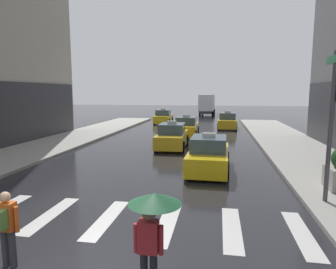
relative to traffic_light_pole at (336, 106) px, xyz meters
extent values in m
cube|color=silver|center=(-8.58, -2.22, -3.25)|extent=(0.50, 2.80, 0.01)
cube|color=silver|center=(-6.78, -2.22, -3.25)|extent=(0.50, 2.80, 0.01)
cube|color=silver|center=(-4.98, -2.22, -3.25)|extent=(0.50, 2.80, 0.01)
cube|color=silver|center=(-3.18, -2.22, -3.25)|extent=(0.50, 2.80, 0.01)
cube|color=silver|center=(-1.38, -2.22, -3.25)|extent=(0.50, 2.80, 0.01)
cylinder|color=#47474C|center=(-0.10, 0.00, -0.71)|extent=(0.14, 0.14, 4.80)
cube|color=#196638|center=(-0.15, 0.18, 1.44)|extent=(0.04, 0.84, 0.24)
cube|color=yellow|center=(-4.03, 3.90, -2.70)|extent=(1.93, 4.55, 0.84)
cube|color=#384C5B|center=(-4.03, 3.80, -1.96)|extent=(1.66, 2.15, 0.64)
cube|color=silver|center=(-4.03, 3.80, -1.55)|extent=(0.61, 0.26, 0.18)
cylinder|color=black|center=(-4.84, 5.27, -2.93)|extent=(0.24, 0.67, 0.66)
cylinder|color=black|center=(-3.13, 5.22, -2.93)|extent=(0.24, 0.67, 0.66)
cylinder|color=black|center=(-4.92, 2.57, -2.93)|extent=(0.24, 0.67, 0.66)
cylinder|color=black|center=(-3.22, 2.52, -2.93)|extent=(0.24, 0.67, 0.66)
cube|color=#F2EAB2|center=(-4.59, 6.19, -2.65)|extent=(0.20, 0.05, 0.14)
cube|color=#F2EAB2|center=(-3.33, 6.15, -2.65)|extent=(0.20, 0.05, 0.14)
cube|color=gold|center=(-6.66, 9.49, -2.70)|extent=(1.89, 4.53, 0.84)
cube|color=#384C5B|center=(-6.66, 9.39, -1.96)|extent=(1.64, 2.13, 0.64)
cube|color=silver|center=(-6.66, 9.39, -1.55)|extent=(0.60, 0.25, 0.18)
cylinder|color=black|center=(-7.54, 10.82, -2.93)|extent=(0.23, 0.66, 0.66)
cylinder|color=black|center=(-5.83, 10.85, -2.93)|extent=(0.23, 0.66, 0.66)
cylinder|color=black|center=(-7.49, 8.12, -2.93)|extent=(0.23, 0.66, 0.66)
cylinder|color=black|center=(-5.78, 8.15, -2.93)|extent=(0.23, 0.66, 0.66)
cube|color=#F2EAB2|center=(-7.34, 11.74, -2.65)|extent=(0.20, 0.04, 0.14)
cube|color=#F2EAB2|center=(-6.08, 11.77, -2.65)|extent=(0.20, 0.04, 0.14)
cube|color=gold|center=(-6.30, 15.10, -2.70)|extent=(1.80, 4.50, 0.84)
cube|color=#384C5B|center=(-6.30, 15.00, -1.96)|extent=(1.60, 2.10, 0.64)
cube|color=silver|center=(-6.30, 15.00, -1.55)|extent=(0.60, 0.24, 0.18)
cylinder|color=black|center=(-7.16, 16.45, -2.93)|extent=(0.22, 0.66, 0.66)
cylinder|color=black|center=(-5.45, 16.45, -2.93)|extent=(0.22, 0.66, 0.66)
cylinder|color=black|center=(-7.16, 13.75, -2.93)|extent=(0.22, 0.66, 0.66)
cylinder|color=black|center=(-5.45, 13.75, -2.93)|extent=(0.22, 0.66, 0.66)
cube|color=#F2EAB2|center=(-6.93, 17.37, -2.65)|extent=(0.20, 0.04, 0.14)
cube|color=#F2EAB2|center=(-5.67, 17.37, -2.65)|extent=(0.20, 0.04, 0.14)
cube|color=gold|center=(-2.71, 21.02, -2.70)|extent=(1.92, 4.55, 0.84)
cube|color=#384C5B|center=(-2.71, 20.92, -1.96)|extent=(1.66, 2.14, 0.64)
cube|color=silver|center=(-2.71, 20.92, -1.55)|extent=(0.61, 0.26, 0.18)
cylinder|color=black|center=(-3.52, 22.39, -2.93)|extent=(0.24, 0.67, 0.66)
cylinder|color=black|center=(-1.81, 22.35, -2.93)|extent=(0.24, 0.67, 0.66)
cylinder|color=black|center=(-3.60, 19.69, -2.93)|extent=(0.24, 0.67, 0.66)
cylinder|color=black|center=(-1.89, 19.65, -2.93)|extent=(0.24, 0.67, 0.66)
cube|color=#F2EAB2|center=(-3.27, 23.31, -2.65)|extent=(0.20, 0.05, 0.14)
cube|color=#F2EAB2|center=(-2.01, 23.27, -2.65)|extent=(0.20, 0.05, 0.14)
cube|color=yellow|center=(-10.15, 24.92, -2.70)|extent=(1.95, 4.56, 0.84)
cube|color=#384C5B|center=(-10.15, 24.82, -1.96)|extent=(1.67, 2.15, 0.64)
cube|color=silver|center=(-10.15, 24.82, -1.55)|extent=(0.61, 0.26, 0.18)
cylinder|color=black|center=(-11.05, 26.24, -2.93)|extent=(0.24, 0.67, 0.66)
cylinder|color=black|center=(-9.34, 26.30, -2.93)|extent=(0.24, 0.67, 0.66)
cylinder|color=black|center=(-10.96, 23.55, -2.93)|extent=(0.24, 0.67, 0.66)
cylinder|color=black|center=(-9.25, 23.60, -2.93)|extent=(0.24, 0.67, 0.66)
cube|color=#F2EAB2|center=(-10.85, 27.17, -2.65)|extent=(0.20, 0.05, 0.14)
cube|color=#F2EAB2|center=(-9.59, 27.21, -2.65)|extent=(0.20, 0.05, 0.14)
cube|color=#2D2D2D|center=(-5.49, 38.38, -2.61)|extent=(2.02, 6.66, 0.40)
cube|color=silver|center=(-5.38, 41.68, -1.36)|extent=(2.16, 1.87, 2.10)
cube|color=#384C5B|center=(-5.35, 42.60, -0.99)|extent=(1.89, 0.10, 0.95)
cube|color=silver|center=(-5.52, 37.48, -1.16)|extent=(2.36, 4.87, 2.50)
cylinder|color=black|center=(-6.39, 41.51, -2.81)|extent=(0.31, 0.91, 0.90)
cylinder|color=black|center=(-4.39, 41.44, -2.81)|extent=(0.31, 0.91, 0.90)
cylinder|color=black|center=(-6.54, 36.98, -2.81)|extent=(0.31, 0.91, 0.90)
cylinder|color=black|center=(-4.54, 36.91, -2.81)|extent=(0.31, 0.91, 0.90)
cube|color=maroon|center=(-4.80, -5.19, -2.14)|extent=(0.36, 0.24, 0.60)
sphere|color=brown|center=(-4.80, -5.19, -1.72)|extent=(0.22, 0.22, 0.22)
cylinder|color=maroon|center=(-5.03, -5.19, -2.19)|extent=(0.09, 0.09, 0.55)
cylinder|color=maroon|center=(-4.57, -5.19, -2.19)|extent=(0.09, 0.09, 0.55)
cylinder|color=#4C4C4C|center=(-4.68, -5.19, -1.84)|extent=(0.02, 0.02, 1.00)
cone|color=#19512D|center=(-4.68, -5.19, -1.42)|extent=(0.96, 0.96, 0.20)
cylinder|color=#333338|center=(-8.02, -4.84, -2.85)|extent=(0.14, 0.14, 0.82)
cylinder|color=#333338|center=(-7.84, -4.84, -2.85)|extent=(0.14, 0.14, 0.82)
cube|color=#BF5119|center=(-7.93, -4.84, -2.14)|extent=(0.36, 0.24, 0.60)
sphere|color=tan|center=(-7.93, -4.84, -1.72)|extent=(0.22, 0.22, 0.22)
cylinder|color=#BF5119|center=(-7.70, -4.84, -2.19)|extent=(0.09, 0.09, 0.55)
camera|label=1|loc=(-3.61, -10.07, 0.42)|focal=31.73mm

